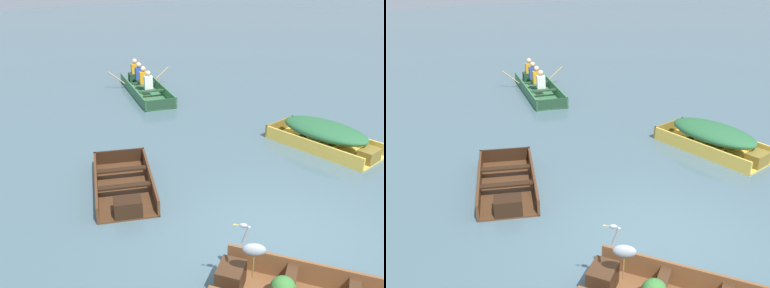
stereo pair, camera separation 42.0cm
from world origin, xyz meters
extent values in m
plane|color=#47606B|center=(0.00, 0.00, 0.00)|extent=(80.00, 80.00, 0.00)
cube|color=brown|center=(-0.35, -1.22, 0.21)|extent=(1.83, 2.23, 0.41)
cube|color=#3F2716|center=(-1.51, -0.56, 0.23)|extent=(0.58, 0.57, 0.37)
cube|color=#3F2716|center=(-0.99, -1.19, 0.31)|extent=(0.81, 0.70, 0.04)
cube|color=#E5BC47|center=(3.45, 2.41, 0.02)|extent=(1.71, 2.95, 0.04)
cube|color=#E5BC47|center=(4.00, 2.52, 0.17)|extent=(0.61, 2.73, 0.34)
cube|color=#E5BC47|center=(2.90, 2.29, 0.17)|extent=(0.61, 2.73, 0.34)
cube|color=olive|center=(3.17, 3.74, 0.17)|extent=(1.16, 0.29, 0.34)
cube|color=olive|center=(3.69, 1.23, 0.19)|extent=(0.59, 0.46, 0.30)
cube|color=olive|center=(3.53, 2.00, 0.25)|extent=(1.08, 0.37, 0.04)
cube|color=olive|center=(3.36, 2.81, 0.25)|extent=(1.08, 0.37, 0.04)
ellipsoid|color=#286038|center=(3.45, 2.41, 0.46)|extent=(1.55, 2.45, 0.40)
cube|color=#4C2D19|center=(-1.71, 2.97, 0.02)|extent=(1.85, 2.68, 0.04)
cube|color=#4C2D19|center=(-1.18, 2.80, 0.17)|extent=(0.80, 2.35, 0.35)
cube|color=#4C2D19|center=(-2.23, 3.14, 0.17)|extent=(0.80, 2.35, 0.35)
cube|color=black|center=(-1.34, 4.12, 0.17)|extent=(1.11, 0.40, 0.35)
cube|color=black|center=(-2.02, 1.98, 0.19)|extent=(0.60, 0.50, 0.31)
cube|color=black|center=(-1.82, 2.62, 0.26)|extent=(1.05, 0.47, 0.04)
cube|color=black|center=(-1.59, 3.32, 0.26)|extent=(1.05, 0.47, 0.04)
cube|color=#387047|center=(1.54, 8.85, 0.02)|extent=(1.70, 3.87, 0.04)
cube|color=#387047|center=(1.05, 8.94, 0.18)|extent=(0.72, 3.69, 0.35)
cube|color=#387047|center=(2.03, 8.76, 0.18)|extent=(0.72, 3.69, 0.35)
cube|color=#1E3D27|center=(1.21, 7.03, 0.18)|extent=(1.04, 0.24, 0.35)
cube|color=#1E3D27|center=(1.85, 10.51, 0.19)|extent=(0.53, 0.44, 0.32)
cube|color=#1E3D27|center=(1.64, 9.40, 0.26)|extent=(0.96, 0.33, 0.04)
cube|color=#1E3D27|center=(1.44, 8.29, 0.26)|extent=(0.96, 0.33, 0.04)
cube|color=white|center=(1.48, 8.53, 0.50)|extent=(0.31, 0.23, 0.44)
sphere|color=beige|center=(1.48, 8.53, 0.82)|extent=(0.18, 0.18, 0.18)
cube|color=orange|center=(1.60, 9.17, 0.50)|extent=(0.31, 0.23, 0.44)
sphere|color=beige|center=(1.60, 9.17, 0.82)|extent=(0.18, 0.18, 0.18)
cube|color=#2D4CA5|center=(1.72, 9.81, 0.50)|extent=(0.31, 0.23, 0.44)
sphere|color=beige|center=(1.72, 9.81, 0.82)|extent=(0.18, 0.18, 0.18)
cube|color=orange|center=(1.84, 10.46, 0.50)|extent=(0.31, 0.23, 0.44)
sphere|color=beige|center=(1.84, 10.46, 0.82)|extent=(0.18, 0.18, 0.18)
cylinder|color=tan|center=(0.91, 9.96, 0.40)|extent=(0.64, 0.16, 0.55)
cylinder|color=tan|center=(2.53, 9.67, 0.40)|extent=(0.64, 0.16, 0.55)
cylinder|color=olive|center=(-1.39, -0.89, 0.59)|extent=(0.02, 0.02, 0.35)
cylinder|color=olive|center=(-1.35, -0.84, 0.59)|extent=(0.02, 0.02, 0.35)
ellipsoid|color=#93999E|center=(-1.37, -0.86, 0.85)|extent=(0.34, 0.30, 0.18)
cylinder|color=#93999E|center=(-1.46, -0.79, 1.07)|extent=(0.12, 0.10, 0.28)
ellipsoid|color=#93999E|center=(-1.50, -0.77, 1.22)|extent=(0.12, 0.11, 0.06)
cone|color=gold|center=(-1.56, -0.72, 1.22)|extent=(0.09, 0.08, 0.02)
camera|label=1|loc=(-4.44, -4.43, 4.41)|focal=40.00mm
camera|label=2|loc=(-4.07, -4.64, 4.41)|focal=40.00mm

